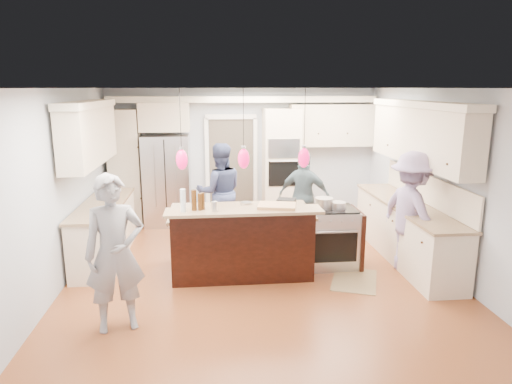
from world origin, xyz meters
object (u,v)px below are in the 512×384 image
island_range (332,237)px  person_bar_end (115,254)px  person_far_left (220,192)px  refrigerator (167,180)px  kitchen_island (241,240)px

island_range → person_bar_end: 3.37m
person_bar_end → person_far_left: person_bar_end is taller
refrigerator → person_far_left: size_ratio=1.03×
refrigerator → island_range: (2.71, -2.49, -0.44)m
refrigerator → kitchen_island: bearing=-63.1°
island_range → person_far_left: bearing=139.3°
kitchen_island → person_far_left: size_ratio=1.20×
island_range → person_bar_end: person_bar_end is taller
refrigerator → person_far_left: refrigerator is taller
kitchen_island → island_range: (1.41, 0.08, -0.03)m
refrigerator → person_bar_end: (-0.22, -4.11, 0.00)m
island_range → person_far_left: 2.27m
kitchen_island → person_far_left: 1.60m
island_range → person_far_left: (-1.69, 1.45, 0.42)m
refrigerator → kitchen_island: 2.91m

